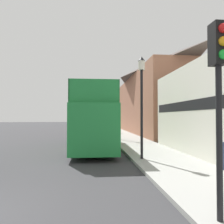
# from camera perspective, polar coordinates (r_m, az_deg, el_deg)

# --- Properties ---
(ground_plane) EXTENTS (144.00, 144.00, 0.00)m
(ground_plane) POSITION_cam_1_polar(r_m,az_deg,el_deg) (25.95, -12.67, -6.11)
(ground_plane) COLOR #333335
(sidewalk) EXTENTS (3.25, 108.00, 0.14)m
(sidewalk) POSITION_cam_1_polar(r_m,az_deg,el_deg) (23.07, 3.44, -6.57)
(sidewalk) COLOR #999993
(sidewalk) RESTS_ON ground_plane
(brick_terrace_rear) EXTENTS (6.00, 21.91, 9.70)m
(brick_terrace_rear) POSITION_cam_1_polar(r_m,az_deg,el_deg) (30.10, 10.28, 3.79)
(brick_terrace_rear) COLOR #9E664C
(brick_terrace_rear) RESTS_ON ground_plane
(tour_bus) EXTENTS (2.63, 9.62, 4.04)m
(tour_bus) POSITION_cam_1_polar(r_m,az_deg,el_deg) (15.15, -4.85, -2.59)
(tour_bus) COLOR #1E7A38
(tour_bus) RESTS_ON ground_plane
(parked_car_ahead_of_bus) EXTENTS (1.88, 4.47, 1.50)m
(parked_car_ahead_of_bus) POSITION_cam_1_polar(r_m,az_deg,el_deg) (21.90, -3.40, -5.20)
(parked_car_ahead_of_bus) COLOR navy
(parked_car_ahead_of_bus) RESTS_ON ground_plane
(traffic_signal) EXTENTS (0.28, 0.42, 3.92)m
(traffic_signal) POSITION_cam_1_polar(r_m,az_deg,el_deg) (4.86, 26.22, 8.63)
(traffic_signal) COLOR black
(traffic_signal) RESTS_ON sidewalk
(lamp_post_nearest) EXTENTS (0.35, 0.35, 5.04)m
(lamp_post_nearest) POSITION_cam_1_polar(r_m,az_deg,el_deg) (10.91, 7.74, 6.09)
(lamp_post_nearest) COLOR black
(lamp_post_nearest) RESTS_ON sidewalk
(lamp_post_second) EXTENTS (0.35, 0.35, 4.88)m
(lamp_post_second) POSITION_cam_1_polar(r_m,az_deg,el_deg) (20.19, 1.40, 2.40)
(lamp_post_second) COLOR black
(lamp_post_second) RESTS_ON sidewalk
(lamp_post_third) EXTENTS (0.35, 0.35, 4.95)m
(lamp_post_third) POSITION_cam_1_polar(r_m,az_deg,el_deg) (29.60, -1.04, 1.30)
(lamp_post_third) COLOR black
(lamp_post_third) RESTS_ON sidewalk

